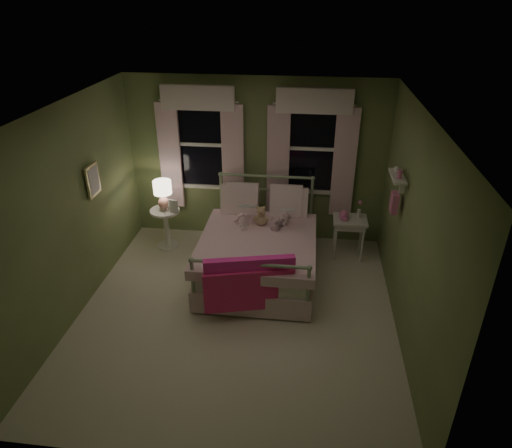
# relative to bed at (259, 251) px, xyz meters

# --- Properties ---
(room_shell) EXTENTS (4.20, 4.20, 4.20)m
(room_shell) POSITION_rel_bed_xyz_m (-0.18, -0.94, 0.92)
(room_shell) COLOR silver
(room_shell) RESTS_ON ground
(bed) EXTENTS (1.58, 2.04, 1.18)m
(bed) POSITION_rel_bed_xyz_m (0.00, 0.00, 0.00)
(bed) COLOR white
(bed) RESTS_ON ground
(pink_throw) EXTENTS (1.09, 0.40, 0.71)m
(pink_throw) POSITION_rel_bed_xyz_m (0.00, -1.03, 0.23)
(pink_throw) COLOR #FF31A8
(pink_throw) RESTS_ON bed
(child_left) EXTENTS (0.31, 0.22, 0.79)m
(child_left) POSITION_rel_bed_xyz_m (-0.28, 0.42, 0.58)
(child_left) COLOR #F7D1DD
(child_left) RESTS_ON bed
(child_right) EXTENTS (0.40, 0.35, 0.70)m
(child_right) POSITION_rel_bed_xyz_m (0.28, 0.42, 0.53)
(child_right) COLOR #F7D1DD
(child_right) RESTS_ON bed
(book_left) EXTENTS (0.22, 0.15, 0.26)m
(book_left) POSITION_rel_bed_xyz_m (-0.28, 0.17, 0.58)
(book_left) COLOR beige
(book_left) RESTS_ON child_left
(book_right) EXTENTS (0.21, 0.14, 0.26)m
(book_right) POSITION_rel_bed_xyz_m (0.28, 0.17, 0.54)
(book_right) COLOR beige
(book_right) RESTS_ON child_right
(teddy_bear) EXTENTS (0.23, 0.19, 0.31)m
(teddy_bear) POSITION_rel_bed_xyz_m (0.00, 0.26, 0.41)
(teddy_bear) COLOR tan
(teddy_bear) RESTS_ON bed
(nightstand_left) EXTENTS (0.46, 0.46, 0.65)m
(nightstand_left) POSITION_rel_bed_xyz_m (-1.54, 0.60, 0.03)
(nightstand_left) COLOR white
(nightstand_left) RESTS_ON ground
(table_lamp) EXTENTS (0.28, 0.28, 0.45)m
(table_lamp) POSITION_rel_bed_xyz_m (-1.54, 0.60, 0.57)
(table_lamp) COLOR #DA8F81
(table_lamp) RESTS_ON nightstand_left
(book_nightstand) EXTENTS (0.22, 0.26, 0.02)m
(book_nightstand) POSITION_rel_bed_xyz_m (-1.44, 0.52, 0.27)
(book_nightstand) COLOR beige
(book_nightstand) RESTS_ON nightstand_left
(nightstand_right) EXTENTS (0.50, 0.40, 0.64)m
(nightstand_right) POSITION_rel_bed_xyz_m (1.30, 0.64, 0.17)
(nightstand_right) COLOR white
(nightstand_right) RESTS_ON ground
(pink_toy) EXTENTS (0.14, 0.19, 0.14)m
(pink_toy) POSITION_rel_bed_xyz_m (1.20, 0.64, 0.32)
(pink_toy) COLOR pink
(pink_toy) RESTS_ON nightstand_right
(bud_vase) EXTENTS (0.06, 0.06, 0.28)m
(bud_vase) POSITION_rel_bed_xyz_m (1.42, 0.69, 0.41)
(bud_vase) COLOR white
(bud_vase) RESTS_ON nightstand_right
(window_left) EXTENTS (1.34, 0.13, 1.96)m
(window_left) POSITION_rel_bed_xyz_m (-1.03, 1.09, 1.24)
(window_left) COLOR black
(window_left) RESTS_ON room_shell
(window_right) EXTENTS (1.34, 0.13, 1.96)m
(window_right) POSITION_rel_bed_xyz_m (0.67, 1.09, 1.24)
(window_right) COLOR black
(window_right) RESTS_ON room_shell
(wall_shelf) EXTENTS (0.15, 0.50, 0.60)m
(wall_shelf) POSITION_rel_bed_xyz_m (1.71, -0.23, 1.14)
(wall_shelf) COLOR white
(wall_shelf) RESTS_ON room_shell
(framed_picture) EXTENTS (0.03, 0.32, 0.42)m
(framed_picture) POSITION_rel_bed_xyz_m (-2.13, -0.34, 1.12)
(framed_picture) COLOR beige
(framed_picture) RESTS_ON room_shell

